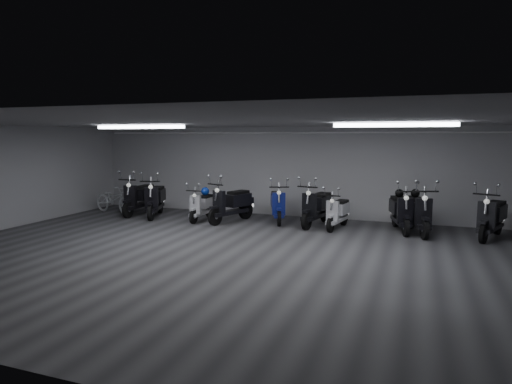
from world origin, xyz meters
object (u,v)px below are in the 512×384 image
(scooter_1, at_px, (155,194))
(scooter_2, at_px, (202,201))
(scooter_7, at_px, (401,205))
(scooter_9, at_px, (492,210))
(helmet_1, at_px, (399,193))
(helmet_2, at_px, (415,193))
(scooter_3, at_px, (231,198))
(scooter_5, at_px, (317,200))
(bicycle, at_px, (114,196))
(scooter_4, at_px, (278,199))
(helmet_0, at_px, (205,191))
(scooter_0, at_px, (139,192))
(scooter_6, at_px, (338,207))
(scooter_8, at_px, (418,206))

(scooter_1, relative_size, scooter_2, 1.24)
(scooter_7, height_order, scooter_9, scooter_9)
(scooter_7, relative_size, helmet_1, 8.41)
(scooter_7, height_order, helmet_2, scooter_7)
(scooter_3, xyz_separation_m, scooter_5, (2.48, 0.31, 0.00))
(scooter_3, height_order, bicycle, scooter_3)
(scooter_4, distance_m, helmet_1, 3.40)
(scooter_5, distance_m, helmet_2, 2.61)
(scooter_5, bearing_deg, helmet_2, 15.23)
(scooter_1, xyz_separation_m, helmet_2, (7.62, 0.52, 0.29))
(scooter_5, distance_m, helmet_0, 3.40)
(scooter_0, relative_size, scooter_9, 1.02)
(scooter_0, xyz_separation_m, scooter_5, (5.76, 0.16, -0.01))
(scooter_9, bearing_deg, scooter_3, -156.62)
(scooter_2, height_order, scooter_7, scooter_7)
(scooter_1, xyz_separation_m, scooter_6, (5.66, 0.17, -0.13))
(scooter_7, bearing_deg, scooter_8, -35.91)
(scooter_5, distance_m, bicycle, 6.73)
(scooter_6, height_order, bicycle, scooter_6)
(scooter_1, distance_m, scooter_2, 1.65)
(scooter_5, xyz_separation_m, scooter_8, (2.66, -0.10, 0.01))
(scooter_3, bearing_deg, scooter_7, 24.90)
(scooter_4, xyz_separation_m, scooter_6, (1.82, -0.35, -0.08))
(scooter_4, relative_size, helmet_0, 7.43)
(scooter_1, relative_size, helmet_2, 8.62)
(scooter_0, relative_size, scooter_4, 1.07)
(scooter_6, relative_size, scooter_9, 0.84)
(scooter_1, bearing_deg, bicycle, 154.47)
(scooter_8, bearing_deg, scooter_2, 167.10)
(bicycle, relative_size, helmet_0, 6.96)
(scooter_9, height_order, helmet_0, scooter_9)
(helmet_1, bearing_deg, scooter_0, -176.51)
(scooter_2, xyz_separation_m, scooter_3, (0.91, 0.07, 0.13))
(scooter_2, relative_size, bicycle, 0.92)
(scooter_6, bearing_deg, helmet_2, 19.68)
(scooter_6, distance_m, scooter_8, 2.04)
(scooter_1, xyz_separation_m, scooter_2, (1.64, -0.03, -0.14))
(scooter_4, xyz_separation_m, scooter_5, (1.20, -0.16, 0.04))
(scooter_3, bearing_deg, scooter_4, 40.73)
(helmet_0, bearing_deg, scooter_3, -9.45)
(helmet_1, bearing_deg, scooter_9, -10.63)
(scooter_3, distance_m, scooter_7, 4.74)
(scooter_1, xyz_separation_m, scooter_7, (7.28, 0.42, -0.03))
(scooter_2, distance_m, scooter_9, 7.77)
(scooter_7, xyz_separation_m, helmet_1, (-0.06, 0.26, 0.28))
(scooter_1, distance_m, scooter_7, 7.29)
(scooter_6, relative_size, helmet_0, 6.55)
(scooter_5, height_order, helmet_0, scooter_5)
(scooter_1, bearing_deg, scooter_0, 145.08)
(scooter_7, xyz_separation_m, bicycle, (-8.97, -0.26, -0.15))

